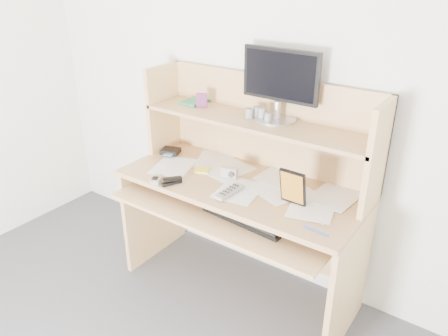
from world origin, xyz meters
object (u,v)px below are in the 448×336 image
Objects in this scene: desk at (247,186)px; keyboard at (247,216)px; tv_remote at (229,192)px; monitor at (280,83)px; game_case at (293,187)px.

keyboard is at bearing -57.71° from desk.
monitor reaches higher than tv_remote.
game_case is (0.35, -0.14, 0.16)m from desk.
desk reaches higher than keyboard.
game_case reaches higher than keyboard.
desk reaches higher than game_case.
keyboard is 1.09× the size of monitor.
desk reaches higher than tv_remote.
game_case is at bearing -21.20° from desk.
game_case is 0.58m from monitor.
tv_remote is (0.03, -0.23, 0.07)m from desk.
desk is at bearing 126.78° from keyboard.
tv_remote is at bearing 176.55° from keyboard.
desk is 0.29m from keyboard.
keyboard is (0.15, -0.24, -0.03)m from desk.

